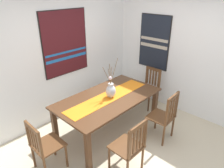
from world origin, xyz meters
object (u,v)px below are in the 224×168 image
(chair_0, at_px, (149,86))
(chair_3, at_px, (44,145))
(chair_2, at_px, (130,146))
(painting_on_back_wall, at_px, (65,43))
(dining_table, at_px, (108,101))
(chair_1, at_px, (164,116))
(painting_on_side_wall, at_px, (154,42))
(centerpiece_vase, at_px, (111,90))

(chair_0, bearing_deg, chair_3, 179.90)
(chair_2, xyz_separation_m, painting_on_back_wall, (0.43, 2.03, 1.09))
(dining_table, relative_size, chair_1, 2.06)
(dining_table, bearing_deg, painting_on_side_wall, 5.35)
(chair_2, distance_m, painting_on_back_wall, 2.34)
(centerpiece_vase, relative_size, painting_on_side_wall, 0.58)
(dining_table, distance_m, chair_2, 1.08)
(centerpiece_vase, xyz_separation_m, chair_0, (1.35, 0.05, -0.41))
(chair_0, xyz_separation_m, chair_3, (-2.72, 0.00, -0.01))
(centerpiece_vase, distance_m, chair_1, 1.06)
(centerpiece_vase, height_order, chair_1, centerpiece_vase)
(chair_1, bearing_deg, chair_2, -177.42)
(chair_0, bearing_deg, painting_on_back_wall, 143.13)
(chair_1, bearing_deg, chair_3, 154.21)
(chair_1, xyz_separation_m, painting_on_side_wall, (1.15, 1.05, 0.95))
(dining_table, distance_m, painting_on_back_wall, 1.44)
(chair_0, xyz_separation_m, chair_2, (-1.89, -0.94, 0.01))
(centerpiece_vase, distance_m, chair_2, 1.12)
(chair_1, height_order, painting_on_side_wall, painting_on_side_wall)
(painting_on_back_wall, xyz_separation_m, painting_on_side_wall, (1.75, -0.94, -0.13))
(dining_table, height_order, painting_on_side_wall, painting_on_side_wall)
(chair_3, xyz_separation_m, painting_on_side_wall, (3.02, 0.15, 0.97))
(chair_1, height_order, chair_3, chair_1)
(chair_1, xyz_separation_m, chair_3, (-1.86, 0.90, -0.02))
(chair_3, bearing_deg, centerpiece_vase, -2.21)
(chair_3, bearing_deg, dining_table, -0.44)
(dining_table, height_order, centerpiece_vase, centerpiece_vase)
(painting_on_back_wall, relative_size, painting_on_side_wall, 1.04)
(centerpiece_vase, xyz_separation_m, chair_3, (-1.37, 0.05, -0.42))
(dining_table, bearing_deg, centerpiece_vase, -63.17)
(chair_2, relative_size, chair_3, 1.06)
(chair_0, relative_size, chair_3, 1.03)
(chair_3, relative_size, painting_on_side_wall, 0.72)
(painting_on_side_wall, bearing_deg, chair_3, -177.23)
(painting_on_back_wall, bearing_deg, dining_table, -85.63)
(chair_1, distance_m, chair_3, 2.07)
(chair_2, bearing_deg, painting_on_back_wall, 77.93)
(chair_0, relative_size, painting_on_back_wall, 0.71)
(chair_2, bearing_deg, chair_3, 131.32)
(chair_1, height_order, chair_2, chair_1)
(dining_table, bearing_deg, chair_2, -118.96)
(dining_table, height_order, chair_0, chair_0)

